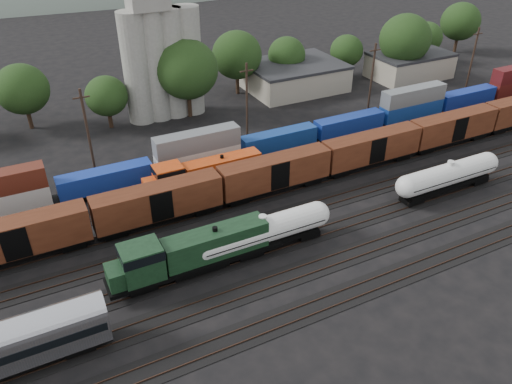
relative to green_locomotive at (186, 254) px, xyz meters
name	(u,v)px	position (x,y,z in m)	size (l,w,h in m)	color
ground	(238,229)	(8.06, 5.00, -2.76)	(600.00, 600.00, 0.00)	black
tracks	(238,228)	(8.06, 5.00, -2.72)	(180.00, 33.20, 0.20)	black
green_locomotive	(186,254)	(0.00, 0.00, 0.00)	(18.41, 3.25, 4.87)	black
tank_car_a	(263,232)	(8.69, 0.00, -0.16)	(16.67, 2.98, 4.37)	silver
tank_car_b	(448,175)	(35.60, 0.00, -0.17)	(16.60, 2.97, 4.35)	silver
orange_locomotive	(201,174)	(7.56, 15.00, -0.27)	(17.48, 2.91, 4.37)	black
boxcar_string	(275,172)	(15.67, 10.00, 0.35)	(169.00, 2.90, 4.20)	black
container_wall	(270,140)	(20.39, 20.00, -0.32)	(178.40, 2.60, 5.80)	black
grain_silo	(161,52)	(11.34, 41.00, 8.49)	(13.40, 5.00, 29.00)	gray
industrial_sheds	(186,100)	(14.68, 40.25, -0.21)	(119.38, 17.26, 5.10)	#9E937F
tree_band	(85,80)	(-0.85, 43.94, 4.80)	(164.71, 21.33, 13.77)	black
utility_poles	(172,114)	(8.06, 27.00, 3.45)	(122.20, 0.36, 12.00)	black
distant_hills	(78,2)	(31.97, 265.00, -23.33)	(860.00, 286.00, 130.00)	#59665B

